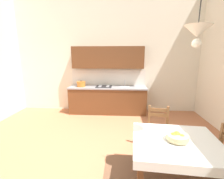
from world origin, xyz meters
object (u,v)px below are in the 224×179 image
Objects in this scene: dining_chair_kitchen_side at (158,131)px; kitchen_cabinetry at (108,88)px; fruit_bowl at (177,137)px; pendant_lamp at (198,32)px; dining_table at (175,149)px.

kitchen_cabinetry is at bearing 118.29° from dining_chair_kitchen_side.
dining_chair_kitchen_side is 3.10× the size of fruit_bowl.
pendant_lamp is (1.37, -3.09, 1.33)m from kitchen_cabinetry.
kitchen_cabinetry is 3.64m from pendant_lamp.
dining_chair_kitchen_side reaches higher than dining_table.
fruit_bowl is (0.00, -0.01, 0.19)m from dining_table.
pendant_lamp reaches higher than dining_table.
dining_chair_kitchen_side is at bearing 92.69° from dining_table.
kitchen_cabinetry is 3.19× the size of pendant_lamp.
fruit_bowl is at bearing -68.46° from dining_table.
fruit_bowl is 1.38m from pendant_lamp.
kitchen_cabinetry is 2.02× the size of dining_table.
kitchen_cabinetry is 3.34m from dining_table.
dining_chair_kitchen_side is 1.16× the size of pendant_lamp.
fruit_bowl is at bearing -87.06° from dining_chair_kitchen_side.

